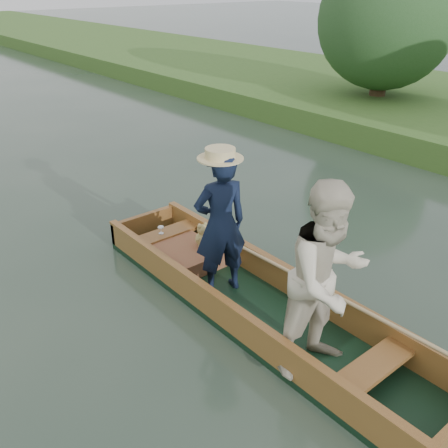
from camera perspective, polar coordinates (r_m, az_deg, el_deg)
ground at (r=6.02m, az=3.70°, el=-10.11°), size 120.00×120.00×0.00m
punt at (r=5.37m, az=5.61°, el=-5.64°), size 1.22×5.03×2.04m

